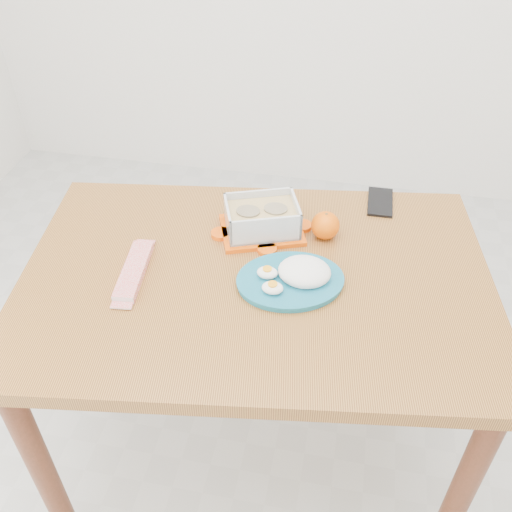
% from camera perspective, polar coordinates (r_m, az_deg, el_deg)
% --- Properties ---
extents(ground, '(3.50, 3.50, 0.00)m').
position_cam_1_polar(ground, '(1.93, 1.40, -21.08)').
color(ground, '#B7B7B2').
rests_on(ground, ground).
extents(dining_table, '(1.26, 0.93, 0.75)m').
position_cam_1_polar(dining_table, '(1.48, -0.00, -4.82)').
color(dining_table, '#AA7130').
rests_on(dining_table, ground).
extents(food_container, '(0.26, 0.23, 0.09)m').
position_cam_1_polar(food_container, '(1.52, 0.59, 3.78)').
color(food_container, '#EF5307').
rests_on(food_container, dining_table).
extents(orange_fruit, '(0.08, 0.08, 0.08)m').
position_cam_1_polar(orange_fruit, '(1.51, 6.95, 3.05)').
color(orange_fruit, '#FF7005').
rests_on(orange_fruit, dining_table).
extents(rice_plate, '(0.32, 0.32, 0.07)m').
position_cam_1_polar(rice_plate, '(1.38, 3.91, -2.00)').
color(rice_plate, '#176780').
rests_on(rice_plate, dining_table).
extents(candy_bar, '(0.07, 0.21, 0.02)m').
position_cam_1_polar(candy_bar, '(1.44, -12.10, -1.44)').
color(candy_bar, red).
rests_on(candy_bar, dining_table).
extents(smartphone, '(0.07, 0.14, 0.01)m').
position_cam_1_polar(smartphone, '(1.69, 12.31, 5.30)').
color(smartphone, black).
rests_on(smartphone, dining_table).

